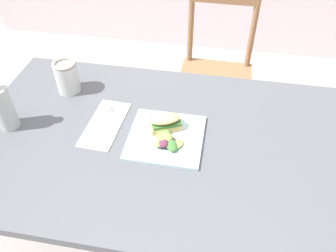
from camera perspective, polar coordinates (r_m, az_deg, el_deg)
name	(u,v)px	position (r m, az deg, el deg)	size (l,w,h in m)	color
dining_table	(171,165)	(1.24, 0.54, -6.42)	(1.39, 0.82, 0.74)	#51565B
chair_wooden_far	(215,76)	(1.98, 7.85, 8.25)	(0.40, 0.40, 0.87)	#8E6642
plate_lunch	(166,137)	(1.16, -0.35, -1.86)	(0.25, 0.25, 0.01)	silver
sandwich_half_front	(166,122)	(1.16, -0.38, 0.65)	(0.12, 0.10, 0.06)	#DBB270
salad_mixed_greens	(166,140)	(1.12, -0.38, -2.35)	(0.11, 0.12, 0.03)	#602D47
napkin_folded	(105,124)	(1.23, -10.34, 0.33)	(0.11, 0.25, 0.00)	silver
fork_on_napkin	(106,120)	(1.24, -10.13, 0.98)	(0.03, 0.19, 0.00)	silver
bottle_cold_brew	(4,109)	(1.28, -25.48, 2.60)	(0.07, 0.07, 0.22)	black
mason_jar_iced_tea	(67,78)	(1.39, -16.33, 7.62)	(0.09, 0.09, 0.13)	gold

